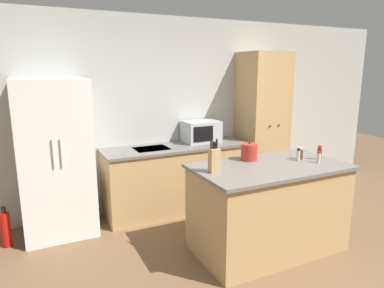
{
  "coord_description": "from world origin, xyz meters",
  "views": [
    {
      "loc": [
        -2.03,
        -2.11,
        1.9
      ],
      "look_at": [
        -0.33,
        1.4,
        1.05
      ],
      "focal_mm": 32.0,
      "sensor_mm": 36.0,
      "label": 1
    }
  ],
  "objects_px": {
    "fire_extinguisher": "(6,229)",
    "knife_block": "(214,160)",
    "kettle": "(249,152)",
    "spice_bottle_green_herb": "(319,158)",
    "spice_bottle_tall_dark": "(298,155)",
    "spice_bottle_amber_oil": "(319,153)",
    "refrigerator": "(56,159)",
    "spice_bottle_short_red": "(300,154)",
    "microwave": "(201,131)",
    "pantry_cabinet": "(261,126)"
  },
  "relations": [
    {
      "from": "pantry_cabinet",
      "to": "fire_extinguisher",
      "type": "bearing_deg",
      "value": -177.67
    },
    {
      "from": "microwave",
      "to": "spice_bottle_green_herb",
      "type": "height_order",
      "value": "microwave"
    },
    {
      "from": "spice_bottle_short_red",
      "to": "spice_bottle_green_herb",
      "type": "distance_m",
      "value": 0.22
    },
    {
      "from": "refrigerator",
      "to": "spice_bottle_green_herb",
      "type": "xyz_separation_m",
      "value": [
        2.48,
        -1.53,
        0.09
      ]
    },
    {
      "from": "refrigerator",
      "to": "microwave",
      "type": "relative_size",
      "value": 3.69
    },
    {
      "from": "refrigerator",
      "to": "microwave",
      "type": "height_order",
      "value": "refrigerator"
    },
    {
      "from": "microwave",
      "to": "refrigerator",
      "type": "bearing_deg",
      "value": -176.41
    },
    {
      "from": "spice_bottle_tall_dark",
      "to": "kettle",
      "type": "xyz_separation_m",
      "value": [
        -0.47,
        0.25,
        0.03
      ]
    },
    {
      "from": "spice_bottle_green_herb",
      "to": "kettle",
      "type": "bearing_deg",
      "value": 144.9
    },
    {
      "from": "fire_extinguisher",
      "to": "pantry_cabinet",
      "type": "bearing_deg",
      "value": 2.33
    },
    {
      "from": "spice_bottle_green_herb",
      "to": "fire_extinguisher",
      "type": "bearing_deg",
      "value": 155.0
    },
    {
      "from": "knife_block",
      "to": "spice_bottle_amber_oil",
      "type": "height_order",
      "value": "knife_block"
    },
    {
      "from": "spice_bottle_amber_oil",
      "to": "kettle",
      "type": "height_order",
      "value": "kettle"
    },
    {
      "from": "knife_block",
      "to": "kettle",
      "type": "xyz_separation_m",
      "value": [
        0.57,
        0.23,
        -0.03
      ]
    },
    {
      "from": "knife_block",
      "to": "spice_bottle_amber_oil",
      "type": "bearing_deg",
      "value": -3.61
    },
    {
      "from": "knife_block",
      "to": "spice_bottle_tall_dark",
      "type": "relative_size",
      "value": 2.42
    },
    {
      "from": "refrigerator",
      "to": "microwave",
      "type": "xyz_separation_m",
      "value": [
        1.93,
        0.12,
        0.15
      ]
    },
    {
      "from": "spice_bottle_tall_dark",
      "to": "spice_bottle_short_red",
      "type": "height_order",
      "value": "spice_bottle_tall_dark"
    },
    {
      "from": "spice_bottle_tall_dark",
      "to": "spice_bottle_amber_oil",
      "type": "relative_size",
      "value": 0.86
    },
    {
      "from": "fire_extinguisher",
      "to": "knife_block",
      "type": "bearing_deg",
      "value": -33.16
    },
    {
      "from": "pantry_cabinet",
      "to": "spice_bottle_amber_oil",
      "type": "xyz_separation_m",
      "value": [
        -0.32,
        -1.46,
        -0.07
      ]
    },
    {
      "from": "fire_extinguisher",
      "to": "kettle",
      "type": "bearing_deg",
      "value": -22.25
    },
    {
      "from": "refrigerator",
      "to": "fire_extinguisher",
      "type": "bearing_deg",
      "value": -169.65
    },
    {
      "from": "spice_bottle_amber_oil",
      "to": "fire_extinguisher",
      "type": "height_order",
      "value": "spice_bottle_amber_oil"
    },
    {
      "from": "fire_extinguisher",
      "to": "spice_bottle_green_herb",
      "type": "bearing_deg",
      "value": -25.0
    },
    {
      "from": "refrigerator",
      "to": "microwave",
      "type": "bearing_deg",
      "value": 3.59
    },
    {
      "from": "spice_bottle_green_herb",
      "to": "spice_bottle_short_red",
      "type": "bearing_deg",
      "value": 106.37
    },
    {
      "from": "microwave",
      "to": "knife_block",
      "type": "bearing_deg",
      "value": -112.7
    },
    {
      "from": "spice_bottle_tall_dark",
      "to": "refrigerator",
      "type": "bearing_deg",
      "value": 149.99
    },
    {
      "from": "refrigerator",
      "to": "knife_block",
      "type": "xyz_separation_m",
      "value": [
        1.32,
        -1.34,
        0.16
      ]
    },
    {
      "from": "microwave",
      "to": "spice_bottle_tall_dark",
      "type": "distance_m",
      "value": 1.54
    },
    {
      "from": "fire_extinguisher",
      "to": "spice_bottle_amber_oil",
      "type": "bearing_deg",
      "value": -22.57
    },
    {
      "from": "kettle",
      "to": "spice_bottle_green_herb",
      "type": "bearing_deg",
      "value": -35.1
    },
    {
      "from": "spice_bottle_amber_oil",
      "to": "spice_bottle_short_red",
      "type": "bearing_deg",
      "value": 149.78
    },
    {
      "from": "microwave",
      "to": "spice_bottle_short_red",
      "type": "relative_size",
      "value": 3.7
    },
    {
      "from": "spice_bottle_amber_oil",
      "to": "fire_extinguisher",
      "type": "distance_m",
      "value": 3.52
    },
    {
      "from": "spice_bottle_tall_dark",
      "to": "spice_bottle_green_herb",
      "type": "relative_size",
      "value": 1.08
    },
    {
      "from": "spice_bottle_short_red",
      "to": "spice_bottle_amber_oil",
      "type": "distance_m",
      "value": 0.21
    },
    {
      "from": "spice_bottle_tall_dark",
      "to": "spice_bottle_amber_oil",
      "type": "height_order",
      "value": "spice_bottle_amber_oil"
    },
    {
      "from": "pantry_cabinet",
      "to": "spice_bottle_tall_dark",
      "type": "relative_size",
      "value": 16.05
    },
    {
      "from": "pantry_cabinet",
      "to": "microwave",
      "type": "relative_size",
      "value": 4.39
    },
    {
      "from": "spice_bottle_amber_oil",
      "to": "spice_bottle_green_herb",
      "type": "bearing_deg",
      "value": -137.69
    },
    {
      "from": "microwave",
      "to": "spice_bottle_tall_dark",
      "type": "height_order",
      "value": "microwave"
    },
    {
      "from": "refrigerator",
      "to": "pantry_cabinet",
      "type": "bearing_deg",
      "value": 0.75
    },
    {
      "from": "spice_bottle_green_herb",
      "to": "spice_bottle_tall_dark",
      "type": "bearing_deg",
      "value": 127.2
    },
    {
      "from": "spice_bottle_amber_oil",
      "to": "kettle",
      "type": "distance_m",
      "value": 0.77
    },
    {
      "from": "spice_bottle_green_herb",
      "to": "fire_extinguisher",
      "type": "height_order",
      "value": "spice_bottle_green_herb"
    },
    {
      "from": "refrigerator",
      "to": "spice_bottle_amber_oil",
      "type": "height_order",
      "value": "refrigerator"
    },
    {
      "from": "refrigerator",
      "to": "spice_bottle_short_red",
      "type": "relative_size",
      "value": 13.65
    },
    {
      "from": "knife_block",
      "to": "fire_extinguisher",
      "type": "bearing_deg",
      "value": 146.84
    }
  ]
}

